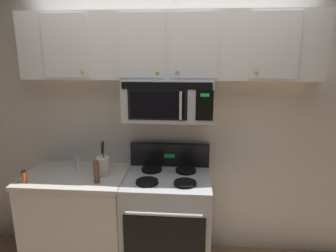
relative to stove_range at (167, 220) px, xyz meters
name	(u,v)px	position (x,y,z in m)	size (l,w,h in m)	color
back_wall	(170,119)	(0.00, 0.37, 0.88)	(5.20, 0.10, 2.70)	silver
stove_range	(167,220)	(0.00, 0.00, 0.00)	(0.76, 0.69, 1.12)	#B7BABF
over_range_microwave	(168,100)	(0.00, 0.12, 1.11)	(0.76, 0.43, 0.35)	#B7BABF
upper_cabinets	(169,46)	(0.00, 0.15, 1.56)	(2.50, 0.36, 0.55)	silver
counter_segment	(79,218)	(-0.84, 0.01, -0.02)	(0.93, 0.65, 0.90)	silver
utensil_crock_cream	(103,165)	(-0.58, -0.01, 0.53)	(0.12, 0.12, 0.35)	beige
salt_shaker	(78,164)	(-0.85, 0.10, 0.49)	(0.04, 0.04, 0.11)	white
pepper_mill	(96,172)	(-0.59, -0.16, 0.53)	(0.05, 0.05, 0.19)	brown
spice_jar	(24,177)	(-1.20, -0.22, 0.49)	(0.04, 0.04, 0.11)	#C64C19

